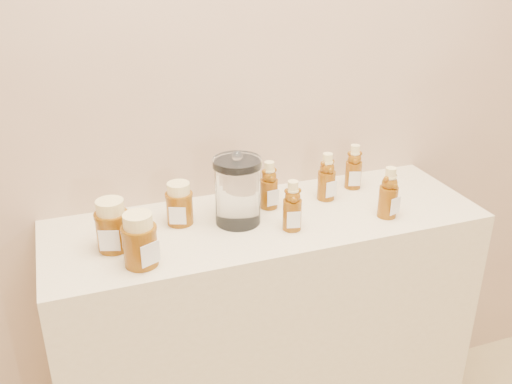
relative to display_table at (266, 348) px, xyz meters
name	(u,v)px	position (x,y,z in m)	size (l,w,h in m)	color
wall_back	(242,39)	(0.00, 0.20, 0.90)	(3.50, 0.02, 2.70)	tan
display_table	(266,348)	(0.00, 0.00, 0.00)	(1.20, 0.40, 0.90)	beige
bear_bottle_back_left	(269,182)	(0.03, 0.06, 0.53)	(0.05, 0.05, 0.16)	#663408
bear_bottle_back_mid	(327,174)	(0.21, 0.06, 0.53)	(0.05, 0.05, 0.16)	#663408
bear_bottle_back_right	(354,164)	(0.32, 0.10, 0.53)	(0.05, 0.05, 0.16)	#663408
bear_bottle_front_left	(292,202)	(0.04, -0.08, 0.53)	(0.05, 0.05, 0.16)	#663408
bear_bottle_front_right	(389,189)	(0.31, -0.10, 0.53)	(0.06, 0.06, 0.16)	#663408
honey_jar_left	(112,225)	(-0.41, -0.02, 0.52)	(0.08, 0.08, 0.13)	#663408
honey_jar_back	(179,203)	(-0.23, 0.06, 0.51)	(0.07, 0.07, 0.12)	#663408
honey_jar_front	(140,240)	(-0.36, -0.12, 0.52)	(0.08, 0.08, 0.13)	#663408
glass_canister	(238,188)	(-0.08, 0.01, 0.55)	(0.13, 0.13, 0.20)	white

